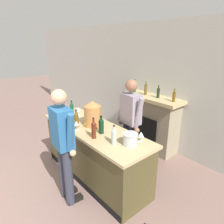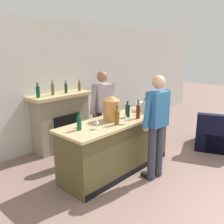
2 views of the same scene
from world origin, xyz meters
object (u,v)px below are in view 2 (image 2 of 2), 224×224
(wine_bottle_burgundy_dark, at_px, (79,122))
(wine_glass_mid_counter, at_px, (125,117))
(person_customer, at_px, (157,123))
(wine_bottle_merlot_tall, at_px, (144,107))
(fireplace_stone, at_px, (61,121))
(person_bartender, at_px, (103,110))
(wine_bottle_cabernet_heavy, at_px, (138,110))
(wine_bottle_port_short, at_px, (128,110))
(ice_bucket_steel, at_px, (142,106))
(potted_plant_corner, at_px, (145,112))
(wine_bottle_riesling_slim, at_px, (117,117))
(armchair_black, at_px, (217,136))
(copper_dispenser, at_px, (112,108))
(wine_glass_back_row, at_px, (97,122))
(wine_glass_by_dispenser, at_px, (135,104))
(wine_glass_near_bucket, at_px, (80,121))

(wine_bottle_burgundy_dark, relative_size, wine_glass_mid_counter, 1.77)
(person_customer, bearing_deg, wine_bottle_merlot_tall, 52.23)
(fireplace_stone, height_order, wine_bottle_merlot_tall, fireplace_stone)
(person_bartender, xyz_separation_m, wine_bottle_cabernet_heavy, (0.05, -0.83, 0.13))
(wine_bottle_merlot_tall, relative_size, wine_bottle_port_short, 0.98)
(person_bartender, distance_m, ice_bucket_steel, 0.79)
(wine_bottle_merlot_tall, relative_size, wine_glass_mid_counter, 1.77)
(potted_plant_corner, distance_m, wine_bottle_riesling_slim, 3.40)
(armchair_black, bearing_deg, copper_dispenser, 156.64)
(person_bartender, relative_size, wine_bottle_riesling_slim, 5.66)
(person_customer, xyz_separation_m, wine_bottle_burgundy_dark, (-1.03, 0.73, 0.11))
(person_bartender, height_order, wine_bottle_cabernet_heavy, person_bartender)
(wine_glass_mid_counter, relative_size, wine_glass_back_row, 1.01)
(wine_bottle_merlot_tall, distance_m, wine_bottle_riesling_slim, 0.88)
(fireplace_stone, relative_size, wine_bottle_merlot_tall, 5.29)
(wine_glass_mid_counter, bearing_deg, wine_bottle_merlot_tall, 11.97)
(potted_plant_corner, height_order, wine_bottle_riesling_slim, wine_bottle_riesling_slim)
(ice_bucket_steel, bearing_deg, wine_bottle_port_short, -171.91)
(person_customer, distance_m, wine_glass_by_dispenser, 1.11)
(wine_bottle_riesling_slim, relative_size, wine_glass_by_dispenser, 2.01)
(wine_glass_near_bucket, bearing_deg, wine_bottle_cabernet_heavy, -19.10)
(person_customer, distance_m, wine_bottle_burgundy_dark, 1.27)
(wine_glass_back_row, xyz_separation_m, wine_glass_by_dispenser, (1.45, 0.35, -0.01))
(wine_bottle_cabernet_heavy, distance_m, wine_glass_near_bucket, 1.09)
(person_bartender, xyz_separation_m, wine_glass_by_dispenser, (0.58, -0.37, 0.10))
(wine_bottle_merlot_tall, xyz_separation_m, wine_bottle_port_short, (-0.40, 0.08, 0.00))
(person_bartender, bearing_deg, wine_glass_mid_counter, -112.31)
(ice_bucket_steel, bearing_deg, fireplace_stone, 119.34)
(wine_bottle_cabernet_heavy, distance_m, wine_glass_back_row, 0.92)
(wine_bottle_port_short, height_order, wine_glass_back_row, wine_bottle_port_short)
(wine_bottle_merlot_tall, bearing_deg, person_customer, -127.77)
(person_customer, xyz_separation_m, wine_glass_by_dispenser, (0.63, 0.92, 0.09))
(person_customer, height_order, wine_glass_back_row, person_customer)
(armchair_black, relative_size, wine_glass_mid_counter, 7.24)
(copper_dispenser, relative_size, wine_bottle_riesling_slim, 1.43)
(wine_bottle_port_short, relative_size, wine_glass_near_bucket, 1.91)
(wine_bottle_cabernet_heavy, height_order, wine_glass_back_row, wine_bottle_cabernet_heavy)
(wine_glass_back_row, bearing_deg, potted_plant_corner, 23.05)
(wine_glass_near_bucket, bearing_deg, copper_dispenser, -8.32)
(wine_bottle_merlot_tall, xyz_separation_m, wine_bottle_cabernet_heavy, (-0.34, -0.11, 0.02))
(armchair_black, bearing_deg, person_bartender, 141.71)
(person_customer, height_order, copper_dispenser, person_customer)
(potted_plant_corner, relative_size, wine_bottle_cabernet_heavy, 2.25)
(copper_dispenser, distance_m, wine_glass_mid_counter, 0.33)
(wine_glass_near_bucket, bearing_deg, wine_bottle_burgundy_dark, -137.70)
(wine_bottle_cabernet_heavy, bearing_deg, person_customer, -102.13)
(wine_bottle_cabernet_heavy, xyz_separation_m, wine_glass_near_bucket, (-1.03, 0.36, -0.04))
(copper_dispenser, distance_m, ice_bucket_steel, 0.92)
(wine_glass_mid_counter, bearing_deg, wine_glass_back_row, 162.16)
(person_customer, xyz_separation_m, wine_bottle_port_short, (0.03, 0.64, 0.11))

